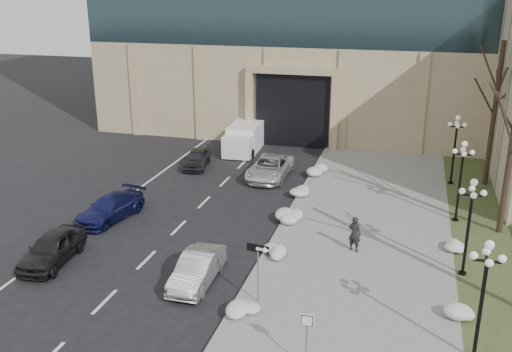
# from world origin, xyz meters

# --- Properties ---
(sidewalk) EXTENTS (9.00, 40.00, 0.12)m
(sidewalk) POSITION_xyz_m (3.50, 14.00, 0.06)
(sidewalk) COLOR gray
(sidewalk) RESTS_ON ground
(curb) EXTENTS (0.30, 40.00, 0.14)m
(curb) POSITION_xyz_m (-1.00, 14.00, 0.07)
(curb) COLOR gray
(curb) RESTS_ON ground
(grass_strip) EXTENTS (4.00, 40.00, 0.10)m
(grass_strip) POSITION_xyz_m (10.00, 14.00, 0.05)
(grass_strip) COLOR #334422
(grass_strip) RESTS_ON ground
(car_a) EXTENTS (2.19, 4.56, 1.50)m
(car_a) POSITION_xyz_m (-10.72, 8.57, 0.75)
(car_a) COLOR black
(car_a) RESTS_ON ground
(car_b) EXTENTS (1.55, 4.24, 1.39)m
(car_b) POSITION_xyz_m (-3.28, 8.61, 0.69)
(car_b) COLOR #B7BAC0
(car_b) RESTS_ON ground
(car_c) EXTENTS (2.78, 4.98, 1.36)m
(car_c) POSITION_xyz_m (-10.71, 14.12, 0.68)
(car_c) COLOR navy
(car_c) RESTS_ON ground
(car_d) EXTENTS (2.58, 5.40, 1.49)m
(car_d) POSITION_xyz_m (-3.74, 23.67, 0.74)
(car_d) COLOR silver
(car_d) RESTS_ON ground
(car_e) EXTENTS (2.23, 4.11, 1.33)m
(car_e) POSITION_xyz_m (-9.50, 24.54, 0.66)
(car_e) COLOR #2E2E34
(car_e) RESTS_ON ground
(pedestrian) EXTENTS (0.78, 0.63, 1.83)m
(pedestrian) POSITION_xyz_m (3.18, 13.56, 1.04)
(pedestrian) COLOR black
(pedestrian) RESTS_ON sidewalk
(box_truck) EXTENTS (2.62, 6.67, 2.08)m
(box_truck) POSITION_xyz_m (-7.39, 30.02, 1.01)
(box_truck) COLOR white
(box_truck) RESTS_ON ground
(one_way_sign) EXTENTS (1.03, 0.34, 2.76)m
(one_way_sign) POSITION_xyz_m (0.00, 7.56, 2.28)
(one_way_sign) COLOR slate
(one_way_sign) RESTS_ON ground
(keep_sign) EXTENTS (0.48, 0.07, 2.25)m
(keep_sign) POSITION_xyz_m (2.60, 3.88, 1.65)
(keep_sign) COLOR slate
(keep_sign) RESTS_ON ground
(snow_clump_c) EXTENTS (1.10, 1.60, 0.36)m
(snow_clump_c) POSITION_xyz_m (-0.51, 6.52, 0.30)
(snow_clump_c) COLOR silver
(snow_clump_c) RESTS_ON sidewalk
(snow_clump_d) EXTENTS (1.10, 1.60, 0.36)m
(snow_clump_d) POSITION_xyz_m (-0.45, 11.90, 0.30)
(snow_clump_d) COLOR silver
(snow_clump_d) RESTS_ON sidewalk
(snow_clump_e) EXTENTS (1.10, 1.60, 0.36)m
(snow_clump_e) POSITION_xyz_m (-0.82, 16.31, 0.30)
(snow_clump_e) COLOR silver
(snow_clump_e) RESTS_ON sidewalk
(snow_clump_f) EXTENTS (1.10, 1.60, 0.36)m
(snow_clump_f) POSITION_xyz_m (-0.72, 20.80, 0.30)
(snow_clump_f) COLOR silver
(snow_clump_f) RESTS_ON sidewalk
(snow_clump_g) EXTENTS (1.10, 1.60, 0.36)m
(snow_clump_g) POSITION_xyz_m (-0.59, 25.01, 0.30)
(snow_clump_g) COLOR silver
(snow_clump_g) RESTS_ON sidewalk
(snow_clump_i) EXTENTS (1.10, 1.60, 0.36)m
(snow_clump_i) POSITION_xyz_m (7.82, 8.74, 0.30)
(snow_clump_i) COLOR silver
(snow_clump_i) RESTS_ON sidewalk
(snow_clump_j) EXTENTS (1.10, 1.60, 0.36)m
(snow_clump_j) POSITION_xyz_m (7.87, 14.81, 0.30)
(snow_clump_j) COLOR silver
(snow_clump_j) RESTS_ON sidewalk
(lamppost_a) EXTENTS (1.18, 1.18, 4.76)m
(lamppost_a) POSITION_xyz_m (8.30, 6.00, 3.07)
(lamppost_a) COLOR black
(lamppost_a) RESTS_ON ground
(lamppost_b) EXTENTS (1.18, 1.18, 4.76)m
(lamppost_b) POSITION_xyz_m (8.30, 12.50, 3.07)
(lamppost_b) COLOR black
(lamppost_b) RESTS_ON ground
(lamppost_c) EXTENTS (1.18, 1.18, 4.76)m
(lamppost_c) POSITION_xyz_m (8.30, 19.00, 3.07)
(lamppost_c) COLOR black
(lamppost_c) RESTS_ON ground
(lamppost_d) EXTENTS (1.18, 1.18, 4.76)m
(lamppost_d) POSITION_xyz_m (8.30, 25.50, 3.07)
(lamppost_d) COLOR black
(lamppost_d) RESTS_ON ground
(tree_far) EXTENTS (3.20, 3.20, 9.50)m
(tree_far) POSITION_xyz_m (10.50, 26.00, 6.15)
(tree_far) COLOR black
(tree_far) RESTS_ON ground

